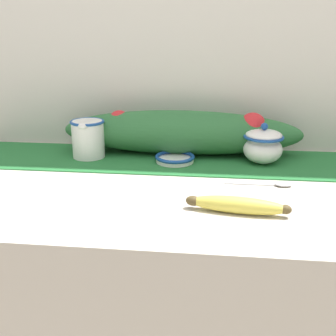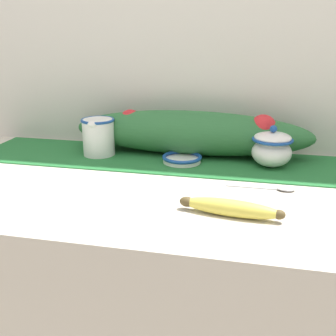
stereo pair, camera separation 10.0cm
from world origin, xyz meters
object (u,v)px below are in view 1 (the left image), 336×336
object	(u,v)px
spoon	(279,184)
cream_pitcher	(88,137)
small_dish	(175,158)
banana	(237,205)
sugar_bowl	(263,145)

from	to	relation	value
spoon	cream_pitcher	bearing A→B (deg)	161.56
small_dish	banana	xyz separation A→B (m)	(0.16, -0.32, 0.00)
cream_pitcher	small_dish	xyz separation A→B (m)	(0.26, -0.02, -0.05)
cream_pitcher	small_dish	distance (m)	0.26
sugar_bowl	spoon	size ratio (longest dim) A/B	0.70
sugar_bowl	spoon	world-z (taller)	sugar_bowl
sugar_bowl	banana	distance (m)	0.35
sugar_bowl	cream_pitcher	bearing A→B (deg)	179.82
banana	small_dish	bearing A→B (deg)	116.77
banana	spoon	distance (m)	0.20
cream_pitcher	sugar_bowl	size ratio (longest dim) A/B	1.02
spoon	banana	bearing A→B (deg)	-123.20
cream_pitcher	spoon	xyz separation A→B (m)	(0.53, -0.17, -0.06)
cream_pitcher	small_dish	bearing A→B (deg)	-4.73
small_dish	spoon	size ratio (longest dim) A/B	0.69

